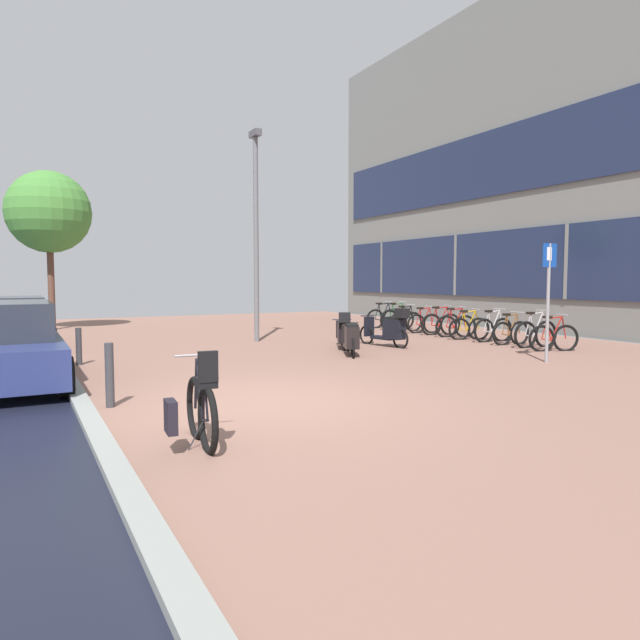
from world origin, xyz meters
TOP-DOWN VIEW (x-y plane):
  - ground at (1.43, 0.00)m, footprint 21.00×40.00m
  - bicycle_foreground at (-1.47, -1.67)m, footprint 0.70×1.35m
  - bicycle_rack_00 at (8.57, 2.03)m, footprint 1.28×0.56m
  - bicycle_rack_01 at (8.80, 2.79)m, footprint 1.43×0.48m
  - bicycle_rack_02 at (8.71, 3.55)m, footprint 1.28×0.48m
  - bicycle_rack_03 at (8.82, 4.31)m, footprint 1.38×0.48m
  - bicycle_rack_04 at (8.61, 5.07)m, footprint 1.25×0.53m
  - bicycle_rack_05 at (8.77, 5.82)m, footprint 1.30×0.52m
  - bicycle_rack_06 at (8.82, 6.58)m, footprint 1.37×0.47m
  - bicycle_rack_07 at (8.76, 7.34)m, footprint 1.26×0.48m
  - bicycle_rack_08 at (8.57, 8.10)m, footprint 1.33×0.48m
  - bicycle_rack_09 at (8.76, 8.86)m, footprint 1.42×0.48m
  - bicycle_rack_10 at (8.68, 9.62)m, footprint 1.42×0.48m
  - scooter_near at (5.50, 4.70)m, footprint 0.65×1.81m
  - scooter_mid at (3.71, 3.71)m, footprint 0.91×1.59m
  - scooter_far at (4.21, 4.90)m, footprint 1.03×1.61m
  - parked_car_near at (-3.36, 3.44)m, footprint 1.85×4.46m
  - parked_car_far at (-3.28, 9.26)m, footprint 1.91×4.39m
  - parking_sign at (6.85, 0.79)m, footprint 0.40×0.07m
  - lamp_post at (2.88, 7.55)m, footprint 0.20×0.52m
  - street_tree at (-2.07, 14.51)m, footprint 2.84×2.84m
  - bollard_near at (-2.05, 0.70)m, footprint 0.12×0.12m
  - bollard_far at (-2.05, 5.14)m, footprint 0.12×0.12m

SIDE VIEW (x-z plane):
  - ground at x=1.43m, z-range -0.09..0.04m
  - bicycle_rack_07 at x=8.76m, z-range -0.14..0.79m
  - bicycle_rack_02 at x=8.71m, z-range -0.14..0.79m
  - bicycle_rack_04 at x=8.61m, z-range -0.14..0.81m
  - bicycle_rack_00 at x=8.57m, z-range -0.14..0.81m
  - bicycle_rack_08 at x=8.57m, z-range -0.14..0.82m
  - bicycle_rack_05 at x=8.77m, z-range -0.15..0.84m
  - bicycle_rack_03 at x=8.82m, z-range -0.15..0.84m
  - bicycle_rack_06 at x=8.82m, z-range -0.15..0.84m
  - bicycle_rack_10 at x=8.68m, z-range -0.15..0.86m
  - bicycle_rack_01 at x=8.80m, z-range -0.15..0.86m
  - bicycle_rack_09 at x=8.76m, z-range -0.16..0.88m
  - bollard_far at x=-2.05m, z-range 0.00..0.78m
  - bicycle_foreground at x=-1.47m, z-range -0.15..0.94m
  - scooter_mid at x=3.71m, z-range 0.01..0.79m
  - scooter_far at x=4.21m, z-range -0.05..0.93m
  - bollard_near at x=-2.05m, z-range 0.00..0.90m
  - scooter_near at x=5.50m, z-range -0.06..1.01m
  - parked_car_far at x=-3.28m, z-range -0.05..1.28m
  - parked_car_near at x=-3.36m, z-range -0.05..1.35m
  - parking_sign at x=6.85m, z-range 0.30..2.84m
  - lamp_post at x=2.88m, z-range 0.32..6.26m
  - street_tree at x=-2.07m, z-range 1.33..6.87m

